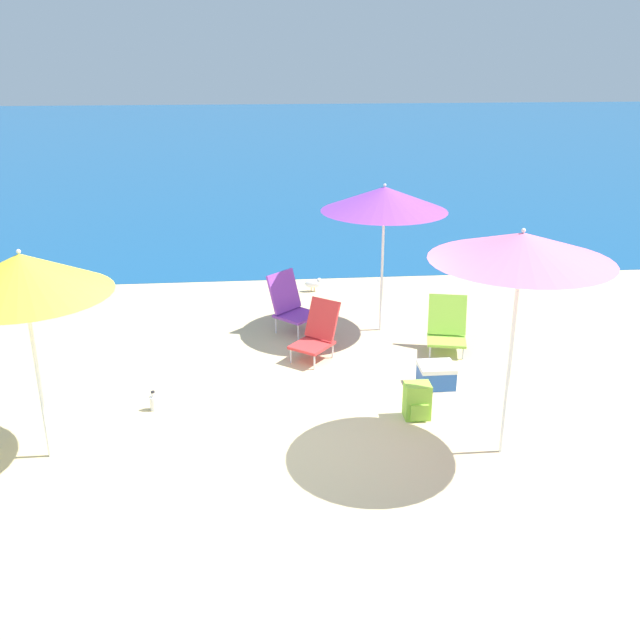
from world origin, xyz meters
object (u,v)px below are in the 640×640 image
(water_bottle, at_px, (154,403))
(beach_chair_lime, at_px, (447,326))
(beach_umbrella_yellow, at_px, (22,274))
(beach_chair_purple, at_px, (290,303))
(cooler_box, at_px, (436,375))
(beach_umbrella_pink, at_px, (522,247))
(backpack_lime, at_px, (417,401))
(beach_chair_red, at_px, (317,332))
(beach_umbrella_purple, at_px, (384,199))
(seagull, at_px, (313,283))

(water_bottle, bearing_deg, beach_chair_lime, 20.41)
(beach_chair_lime, bearing_deg, beach_umbrella_yellow, -141.08)
(beach_chair_purple, xyz_separation_m, cooler_box, (1.63, -1.93, -0.27))
(cooler_box, bearing_deg, beach_chair_purple, 130.13)
(water_bottle, bearing_deg, beach_umbrella_pink, -18.74)
(beach_umbrella_pink, xyz_separation_m, cooler_box, (-0.29, 1.51, -1.97))
(backpack_lime, relative_size, water_bottle, 1.74)
(backpack_lime, bearing_deg, beach_chair_red, 118.77)
(beach_umbrella_purple, height_order, seagull, beach_umbrella_purple)
(cooler_box, bearing_deg, seagull, 107.80)
(beach_chair_purple, height_order, beach_chair_red, beach_chair_purple)
(cooler_box, bearing_deg, beach_umbrella_purple, 100.83)
(beach_umbrella_yellow, bearing_deg, cooler_box, 15.83)
(beach_umbrella_purple, bearing_deg, beach_chair_purple, 175.89)
(beach_umbrella_yellow, bearing_deg, seagull, 57.90)
(beach_umbrella_yellow, relative_size, water_bottle, 9.20)
(beach_chair_lime, height_order, water_bottle, beach_chair_lime)
(beach_chair_purple, bearing_deg, beach_umbrella_purple, -48.32)
(beach_umbrella_yellow, distance_m, seagull, 5.93)
(beach_umbrella_yellow, distance_m, water_bottle, 2.19)
(beach_umbrella_pink, distance_m, seagull, 5.69)
(cooler_box, xyz_separation_m, seagull, (-1.16, 3.62, -0.00))
(beach_chair_purple, relative_size, backpack_lime, 2.08)
(beach_chair_lime, xyz_separation_m, beach_chair_purple, (-2.02, 0.87, 0.08))
(beach_chair_lime, bearing_deg, beach_chair_red, -164.00)
(beach_umbrella_pink, xyz_separation_m, beach_umbrella_yellow, (-4.46, 0.33, -0.23))
(beach_chair_purple, bearing_deg, water_bottle, -170.55)
(beach_chair_lime, bearing_deg, seagull, 134.13)
(seagull, bearing_deg, beach_chair_purple, -105.35)
(beach_chair_purple, xyz_separation_m, backpack_lime, (1.23, -2.67, -0.21))
(beach_chair_lime, xyz_separation_m, seagull, (-1.56, 2.56, -0.19))
(beach_umbrella_yellow, distance_m, cooler_box, 4.68)
(beach_chair_red, height_order, backpack_lime, beach_chair_red)
(backpack_lime, bearing_deg, beach_chair_lime, 66.19)
(beach_umbrella_purple, bearing_deg, beach_umbrella_yellow, -141.68)
(beach_umbrella_yellow, height_order, cooler_box, beach_umbrella_yellow)
(beach_umbrella_pink, distance_m, water_bottle, 4.27)
(beach_chair_lime, relative_size, beach_chair_purple, 0.86)
(backpack_lime, bearing_deg, cooler_box, 61.82)
(beach_chair_lime, bearing_deg, water_bottle, -146.80)
(beach_umbrella_pink, height_order, water_bottle, beach_umbrella_pink)
(beach_chair_red, bearing_deg, backpack_lime, -22.53)
(beach_umbrella_yellow, height_order, beach_chair_lime, beach_umbrella_yellow)
(beach_umbrella_pink, relative_size, beach_chair_red, 3.07)
(beach_umbrella_pink, distance_m, beach_chair_lime, 3.13)
(cooler_box, distance_m, seagull, 3.80)
(beach_umbrella_yellow, xyz_separation_m, water_bottle, (0.90, 0.88, -1.79))
(backpack_lime, xyz_separation_m, water_bottle, (-2.87, 0.44, -0.11))
(beach_umbrella_yellow, relative_size, beach_chair_lime, 2.96)
(beach_chair_purple, relative_size, cooler_box, 2.00)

